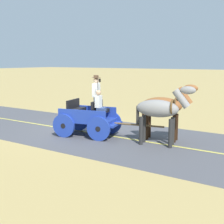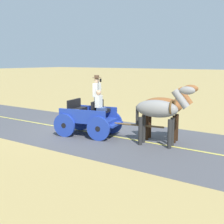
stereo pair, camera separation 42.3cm
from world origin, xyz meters
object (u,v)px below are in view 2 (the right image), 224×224
object	(u,v)px
horse_near_side	(165,107)
traffic_cone	(74,112)
horse_drawn_carriage	(90,116)
horse_off_side	(160,110)

from	to	relation	value
horse_near_side	traffic_cone	world-z (taller)	horse_near_side
horse_drawn_carriage	horse_near_side	size ratio (longest dim) A/B	2.04
horse_drawn_carriage	traffic_cone	xyz separation A→B (m)	(-2.91, -3.53, -0.57)
horse_drawn_carriage	horse_off_side	size ratio (longest dim) A/B	2.04
horse_near_side	horse_off_side	xyz separation A→B (m)	(0.77, 0.16, 0.00)
horse_drawn_carriage	horse_off_side	bearing A→B (deg)	94.03
traffic_cone	horse_off_side	bearing A→B (deg)	67.71
horse_near_side	traffic_cone	xyz separation A→B (m)	(-1.92, -6.42, -1.07)
horse_off_side	horse_near_side	bearing A→B (deg)	-168.41
horse_drawn_carriage	traffic_cone	distance (m)	4.61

